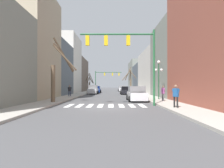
{
  "coord_description": "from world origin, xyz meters",
  "views": [
    {
      "loc": [
        0.54,
        -13.99,
        1.76
      ],
      "look_at": [
        0.39,
        25.08,
        2.05
      ],
      "focal_mm": 28.0,
      "sensor_mm": 36.0,
      "label": 1
    }
  ],
  "objects_px": {
    "traffic_signal_near": "(128,49)",
    "street_tree_left_near": "(90,82)",
    "street_tree_right_far": "(131,80)",
    "pedestrian_on_right_sidewalk": "(177,94)",
    "street_tree_left_mid": "(58,74)",
    "car_parked_left_near": "(97,90)",
    "car_parked_left_mid": "(137,94)",
    "pedestrian_crossing_street": "(70,90)",
    "street_lamp_right_corner": "(159,72)",
    "car_driving_toward_lane": "(94,90)",
    "car_parked_right_mid": "(122,89)",
    "pedestrian_on_left_sidewalk": "(164,92)",
    "traffic_signal_far": "(106,76)",
    "car_parked_right_near": "(126,91)"
  },
  "relations": [
    {
      "from": "car_parked_right_mid",
      "to": "car_parked_left_near",
      "type": "xyz_separation_m",
      "value": [
        -6.52,
        -8.94,
        -0.04
      ]
    },
    {
      "from": "street_tree_left_near",
      "to": "pedestrian_crossing_street",
      "type": "bearing_deg",
      "value": -89.41
    },
    {
      "from": "street_tree_left_mid",
      "to": "traffic_signal_near",
      "type": "bearing_deg",
      "value": -18.05
    },
    {
      "from": "traffic_signal_near",
      "to": "car_parked_right_near",
      "type": "relative_size",
      "value": 1.55
    },
    {
      "from": "car_parked_right_near",
      "to": "pedestrian_on_left_sidewalk",
      "type": "xyz_separation_m",
      "value": [
        2.61,
        -16.05,
        0.36
      ]
    },
    {
      "from": "traffic_signal_far",
      "to": "pedestrian_on_left_sidewalk",
      "type": "relative_size",
      "value": 4.78
    },
    {
      "from": "street_lamp_right_corner",
      "to": "car_driving_toward_lane",
      "type": "height_order",
      "value": "street_lamp_right_corner"
    },
    {
      "from": "street_tree_left_mid",
      "to": "street_tree_right_far",
      "type": "xyz_separation_m",
      "value": [
        10.38,
        30.3,
        0.44
      ]
    },
    {
      "from": "pedestrian_on_right_sidewalk",
      "to": "street_tree_left_mid",
      "type": "relative_size",
      "value": 0.26
    },
    {
      "from": "traffic_signal_far",
      "to": "car_parked_left_near",
      "type": "relative_size",
      "value": 1.78
    },
    {
      "from": "street_tree_left_near",
      "to": "car_parked_left_near",
      "type": "bearing_deg",
      "value": -73.06
    },
    {
      "from": "traffic_signal_near",
      "to": "street_tree_left_near",
      "type": "xyz_separation_m",
      "value": [
        -7.78,
        35.07,
        -2.28
      ]
    },
    {
      "from": "pedestrian_crossing_street",
      "to": "street_tree_left_near",
      "type": "height_order",
      "value": "street_tree_left_near"
    },
    {
      "from": "car_parked_left_near",
      "to": "pedestrian_on_right_sidewalk",
      "type": "relative_size",
      "value": 2.57
    },
    {
      "from": "pedestrian_on_right_sidewalk",
      "to": "pedestrian_on_left_sidewalk",
      "type": "bearing_deg",
      "value": -33.78
    },
    {
      "from": "car_driving_toward_lane",
      "to": "pedestrian_on_right_sidewalk",
      "type": "relative_size",
      "value": 2.94
    },
    {
      "from": "street_lamp_right_corner",
      "to": "car_parked_left_mid",
      "type": "height_order",
      "value": "street_lamp_right_corner"
    },
    {
      "from": "car_parked_left_mid",
      "to": "pedestrian_on_right_sidewalk",
      "type": "bearing_deg",
      "value": -164.84
    },
    {
      "from": "car_parked_left_mid",
      "to": "pedestrian_on_right_sidewalk",
      "type": "height_order",
      "value": "pedestrian_on_right_sidewalk"
    },
    {
      "from": "car_parked_left_mid",
      "to": "street_tree_left_near",
      "type": "xyz_separation_m",
      "value": [
        -9.22,
        30.58,
        1.81
      ]
    },
    {
      "from": "traffic_signal_far",
      "to": "car_parked_right_mid",
      "type": "xyz_separation_m",
      "value": [
        4.62,
        0.23,
        -3.61
      ]
    },
    {
      "from": "street_tree_left_mid",
      "to": "street_tree_left_near",
      "type": "relative_size",
      "value": 1.24
    },
    {
      "from": "street_tree_right_far",
      "to": "street_lamp_right_corner",
      "type": "bearing_deg",
      "value": -88.86
    },
    {
      "from": "traffic_signal_near",
      "to": "car_parked_left_mid",
      "type": "relative_size",
      "value": 1.54
    },
    {
      "from": "car_driving_toward_lane",
      "to": "car_parked_right_mid",
      "type": "xyz_separation_m",
      "value": [
        6.62,
        14.54,
        -0.06
      ]
    },
    {
      "from": "street_lamp_right_corner",
      "to": "car_parked_left_near",
      "type": "distance_m",
      "value": 22.87
    },
    {
      "from": "street_tree_left_near",
      "to": "pedestrian_on_right_sidewalk",
      "type": "bearing_deg",
      "value": -73.52
    },
    {
      "from": "pedestrian_crossing_street",
      "to": "car_parked_left_near",
      "type": "bearing_deg",
      "value": 38.73
    },
    {
      "from": "car_parked_left_mid",
      "to": "street_lamp_right_corner",
      "type": "bearing_deg",
      "value": -72.01
    },
    {
      "from": "street_tree_left_mid",
      "to": "pedestrian_crossing_street",
      "type": "bearing_deg",
      "value": 95.29
    },
    {
      "from": "street_lamp_right_corner",
      "to": "car_driving_toward_lane",
      "type": "bearing_deg",
      "value": 121.61
    },
    {
      "from": "pedestrian_on_right_sidewalk",
      "to": "street_tree_right_far",
      "type": "bearing_deg",
      "value": -27.21
    },
    {
      "from": "traffic_signal_near",
      "to": "street_tree_right_far",
      "type": "relative_size",
      "value": 1.0
    },
    {
      "from": "traffic_signal_near",
      "to": "traffic_signal_far",
      "type": "bearing_deg",
      "value": 95.18
    },
    {
      "from": "car_driving_toward_lane",
      "to": "pedestrian_on_right_sidewalk",
      "type": "xyz_separation_m",
      "value": [
        8.47,
        -22.98,
        0.29
      ]
    },
    {
      "from": "car_parked_left_mid",
      "to": "street_tree_right_far",
      "type": "relative_size",
      "value": 0.65
    },
    {
      "from": "car_parked_left_near",
      "to": "street_tree_left_near",
      "type": "bearing_deg",
      "value": 16.94
    },
    {
      "from": "car_driving_toward_lane",
      "to": "street_tree_left_near",
      "type": "height_order",
      "value": "street_tree_left_near"
    },
    {
      "from": "car_parked_right_near",
      "to": "car_driving_toward_lane",
      "type": "bearing_deg",
      "value": 77.67
    },
    {
      "from": "pedestrian_crossing_street",
      "to": "street_lamp_right_corner",
      "type": "bearing_deg",
      "value": -66.12
    },
    {
      "from": "street_lamp_right_corner",
      "to": "car_parked_left_mid",
      "type": "bearing_deg",
      "value": -162.01
    },
    {
      "from": "car_parked_left_mid",
      "to": "street_tree_left_near",
      "type": "distance_m",
      "value": 31.99
    },
    {
      "from": "car_parked_left_near",
      "to": "street_tree_left_mid",
      "type": "bearing_deg",
      "value": 175.96
    },
    {
      "from": "traffic_signal_near",
      "to": "car_parked_right_mid",
      "type": "distance_m",
      "value": 35.35
    },
    {
      "from": "pedestrian_on_left_sidewalk",
      "to": "pedestrian_on_right_sidewalk",
      "type": "relative_size",
      "value": 0.96
    },
    {
      "from": "pedestrian_on_left_sidewalk",
      "to": "car_parked_right_mid",
      "type": "bearing_deg",
      "value": -4.74
    },
    {
      "from": "car_parked_left_mid",
      "to": "pedestrian_on_right_sidewalk",
      "type": "distance_m",
      "value": 7.18
    },
    {
      "from": "car_parked_left_near",
      "to": "traffic_signal_far",
      "type": "bearing_deg",
      "value": -12.31
    },
    {
      "from": "traffic_signal_near",
      "to": "car_parked_right_mid",
      "type": "bearing_deg",
      "value": 87.61
    },
    {
      "from": "car_parked_left_near",
      "to": "car_parked_left_mid",
      "type": "bearing_deg",
      "value": -163.3
    }
  ]
}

